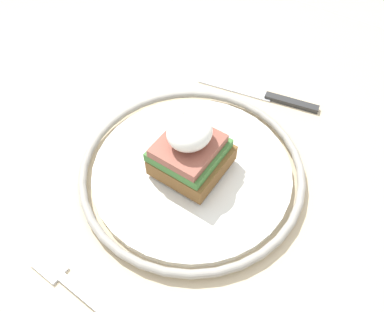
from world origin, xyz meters
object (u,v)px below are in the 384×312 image
at_px(plate, 192,169).
at_px(knife, 267,96).
at_px(fork, 80,293).
at_px(sandwich, 190,150).

height_order(plate, knife, plate).
relative_size(plate, fork, 1.92).
bearing_deg(fork, knife, -3.55).
xyz_separation_m(plate, fork, (-0.19, 0.01, -0.01)).
relative_size(sandwich, fork, 0.56).
height_order(fork, knife, knife).
bearing_deg(sandwich, fork, 177.87).
bearing_deg(plate, knife, -4.53).
distance_m(plate, sandwich, 0.04).
bearing_deg(fork, sandwich, -2.13).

